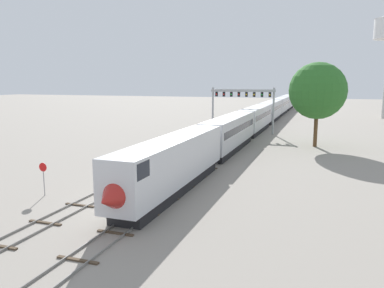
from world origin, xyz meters
TOP-DOWN VIEW (x-y plane):
  - ground_plane at (0.00, 0.00)m, footprint 400.00×400.00m
  - track_main at (2.00, 60.00)m, footprint 2.60×200.00m
  - track_near at (-3.50, 40.00)m, footprint 2.60×160.00m
  - passenger_train at (2.00, 57.99)m, footprint 3.04×128.48m
  - signal_gantry at (-0.25, 44.44)m, footprint 12.10×0.49m
  - stop_sign at (-8.00, -0.68)m, footprint 0.76×0.08m
  - trackside_tree_left at (13.23, 32.96)m, footprint 8.33×8.33m

SIDE VIEW (x-z plane):
  - ground_plane at x=0.00m, z-range 0.00..0.00m
  - track_main at x=2.00m, z-range -0.01..0.15m
  - track_near at x=-3.50m, z-range -0.01..0.15m
  - stop_sign at x=-8.00m, z-range 0.43..3.31m
  - passenger_train at x=2.00m, z-range 0.21..5.01m
  - signal_gantry at x=-0.25m, z-range 2.07..10.62m
  - trackside_tree_left at x=13.23m, z-range 2.05..14.52m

